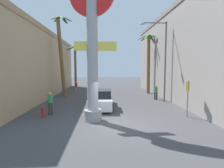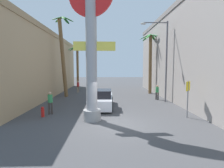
{
  "view_description": "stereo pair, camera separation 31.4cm",
  "coord_description": "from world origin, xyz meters",
  "px_view_note": "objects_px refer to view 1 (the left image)",
  "views": [
    {
      "loc": [
        -0.74,
        -10.21,
        3.38
      ],
      "look_at": [
        0.0,
        3.68,
        2.1
      ],
      "focal_mm": 28.0,
      "sensor_mm": 36.0,
      "label": 1
    },
    {
      "loc": [
        -0.43,
        -10.23,
        3.38
      ],
      "look_at": [
        0.0,
        3.68,
        2.1
      ],
      "focal_mm": 28.0,
      "sensor_mm": 36.0,
      "label": 2
    }
  ],
  "objects_px": {
    "pedestrian_mid_right": "(156,91)",
    "fire_hydrant": "(43,112)",
    "neon_sign_pole": "(92,52)",
    "palm_tree_mid_right": "(149,58)",
    "street_lamp": "(162,54)",
    "crossing_sign": "(188,93)",
    "pedestrian_curb_left": "(50,101)",
    "car_lead": "(101,99)",
    "pedestrian_far_left": "(76,86)",
    "palm_tree_far_left": "(75,62)",
    "palm_tree_mid_left": "(61,53)"
  },
  "relations": [
    {
      "from": "pedestrian_curb_left",
      "to": "car_lead",
      "type": "bearing_deg",
      "value": 30.14
    },
    {
      "from": "neon_sign_pole",
      "to": "pedestrian_mid_right",
      "type": "height_order",
      "value": "neon_sign_pole"
    },
    {
      "from": "palm_tree_mid_right",
      "to": "fire_hydrant",
      "type": "height_order",
      "value": "palm_tree_mid_right"
    },
    {
      "from": "neon_sign_pole",
      "to": "pedestrian_far_left",
      "type": "distance_m",
      "value": 13.84
    },
    {
      "from": "neon_sign_pole",
      "to": "car_lead",
      "type": "xyz_separation_m",
      "value": [
        0.46,
        3.68,
        -3.65
      ]
    },
    {
      "from": "pedestrian_curb_left",
      "to": "fire_hydrant",
      "type": "distance_m",
      "value": 0.97
    },
    {
      "from": "neon_sign_pole",
      "to": "pedestrian_curb_left",
      "type": "height_order",
      "value": "neon_sign_pole"
    },
    {
      "from": "palm_tree_mid_right",
      "to": "fire_hydrant",
      "type": "distance_m",
      "value": 15.5
    },
    {
      "from": "palm_tree_mid_right",
      "to": "fire_hydrant",
      "type": "relative_size",
      "value": 10.83
    },
    {
      "from": "palm_tree_far_left",
      "to": "car_lead",
      "type": "bearing_deg",
      "value": -73.14
    },
    {
      "from": "car_lead",
      "to": "palm_tree_mid_right",
      "type": "bearing_deg",
      "value": 52.6
    },
    {
      "from": "neon_sign_pole",
      "to": "palm_tree_mid_right",
      "type": "height_order",
      "value": "neon_sign_pole"
    },
    {
      "from": "pedestrian_far_left",
      "to": "pedestrian_mid_right",
      "type": "bearing_deg",
      "value": -32.2
    },
    {
      "from": "crossing_sign",
      "to": "palm_tree_far_left",
      "type": "height_order",
      "value": "palm_tree_far_left"
    },
    {
      "from": "car_lead",
      "to": "pedestrian_curb_left",
      "type": "bearing_deg",
      "value": -149.86
    },
    {
      "from": "car_lead",
      "to": "pedestrian_mid_right",
      "type": "relative_size",
      "value": 3.04
    },
    {
      "from": "palm_tree_mid_left",
      "to": "fire_hydrant",
      "type": "distance_m",
      "value": 9.74
    },
    {
      "from": "neon_sign_pole",
      "to": "palm_tree_mid_left",
      "type": "relative_size",
      "value": 1.02
    },
    {
      "from": "car_lead",
      "to": "fire_hydrant",
      "type": "relative_size",
      "value": 6.67
    },
    {
      "from": "crossing_sign",
      "to": "palm_tree_mid_right",
      "type": "relative_size",
      "value": 0.32
    },
    {
      "from": "palm_tree_far_left",
      "to": "pedestrian_far_left",
      "type": "xyz_separation_m",
      "value": [
        0.82,
        -4.78,
        -3.36
      ]
    },
    {
      "from": "palm_tree_mid_right",
      "to": "pedestrian_curb_left",
      "type": "height_order",
      "value": "palm_tree_mid_right"
    },
    {
      "from": "palm_tree_mid_right",
      "to": "pedestrian_mid_right",
      "type": "bearing_deg",
      "value": -94.26
    },
    {
      "from": "pedestrian_curb_left",
      "to": "palm_tree_mid_right",
      "type": "bearing_deg",
      "value": 46.12
    },
    {
      "from": "palm_tree_mid_left",
      "to": "fire_hydrant",
      "type": "xyz_separation_m",
      "value": [
        0.59,
        -8.48,
        -4.76
      ]
    },
    {
      "from": "neon_sign_pole",
      "to": "crossing_sign",
      "type": "height_order",
      "value": "neon_sign_pole"
    },
    {
      "from": "pedestrian_far_left",
      "to": "fire_hydrant",
      "type": "distance_m",
      "value": 12.18
    },
    {
      "from": "palm_tree_mid_left",
      "to": "palm_tree_far_left",
      "type": "bearing_deg",
      "value": 88.34
    },
    {
      "from": "palm_tree_far_left",
      "to": "fire_hydrant",
      "type": "bearing_deg",
      "value": -88.84
    },
    {
      "from": "pedestrian_mid_right",
      "to": "fire_hydrant",
      "type": "relative_size",
      "value": 2.19
    },
    {
      "from": "crossing_sign",
      "to": "car_lead",
      "type": "bearing_deg",
      "value": 151.61
    },
    {
      "from": "palm_tree_mid_left",
      "to": "pedestrian_far_left",
      "type": "bearing_deg",
      "value": 73.92
    },
    {
      "from": "crossing_sign",
      "to": "palm_tree_mid_right",
      "type": "distance_m",
      "value": 11.74
    },
    {
      "from": "crossing_sign",
      "to": "fire_hydrant",
      "type": "relative_size",
      "value": 3.48
    },
    {
      "from": "street_lamp",
      "to": "palm_tree_mid_right",
      "type": "xyz_separation_m",
      "value": [
        0.23,
        5.75,
        -0.11
      ]
    },
    {
      "from": "palm_tree_far_left",
      "to": "pedestrian_mid_right",
      "type": "height_order",
      "value": "palm_tree_far_left"
    },
    {
      "from": "crossing_sign",
      "to": "pedestrian_curb_left",
      "type": "xyz_separation_m",
      "value": [
        -9.6,
        1.12,
        -0.67
      ]
    },
    {
      "from": "car_lead",
      "to": "pedestrian_mid_right",
      "type": "bearing_deg",
      "value": 30.84
    },
    {
      "from": "crossing_sign",
      "to": "car_lead",
      "type": "xyz_separation_m",
      "value": [
        -5.97,
        3.23,
        -0.94
      ]
    },
    {
      "from": "street_lamp",
      "to": "palm_tree_far_left",
      "type": "height_order",
      "value": "street_lamp"
    },
    {
      "from": "street_lamp",
      "to": "pedestrian_mid_right",
      "type": "relative_size",
      "value": 4.99
    },
    {
      "from": "pedestrian_mid_right",
      "to": "street_lamp",
      "type": "bearing_deg",
      "value": -84.15
    },
    {
      "from": "street_lamp",
      "to": "palm_tree_far_left",
      "type": "bearing_deg",
      "value": 131.05
    },
    {
      "from": "car_lead",
      "to": "pedestrian_mid_right",
      "type": "xyz_separation_m",
      "value": [
        5.87,
        3.5,
        0.22
      ]
    },
    {
      "from": "palm_tree_mid_right",
      "to": "pedestrian_far_left",
      "type": "height_order",
      "value": "palm_tree_mid_right"
    },
    {
      "from": "neon_sign_pole",
      "to": "pedestrian_far_left",
      "type": "xyz_separation_m",
      "value": [
        -3.02,
        13.07,
        -3.42
      ]
    },
    {
      "from": "crossing_sign",
      "to": "fire_hydrant",
      "type": "xyz_separation_m",
      "value": [
        -9.93,
        0.46,
        -1.29
      ]
    },
    {
      "from": "pedestrian_far_left",
      "to": "pedestrian_curb_left",
      "type": "distance_m",
      "value": 11.49
    },
    {
      "from": "pedestrian_curb_left",
      "to": "fire_hydrant",
      "type": "bearing_deg",
      "value": -116.23
    },
    {
      "from": "neon_sign_pole",
      "to": "crossing_sign",
      "type": "xyz_separation_m",
      "value": [
        6.44,
        0.45,
        -2.71
      ]
    }
  ]
}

